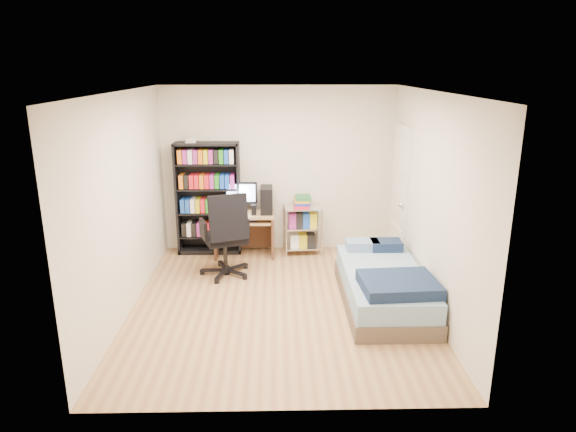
{
  "coord_description": "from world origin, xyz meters",
  "views": [
    {
      "loc": [
        -0.02,
        -5.65,
        2.77
      ],
      "look_at": [
        0.11,
        0.4,
        0.99
      ],
      "focal_mm": 32.0,
      "sensor_mm": 36.0,
      "label": 1
    }
  ],
  "objects_px": {
    "media_shelf": "(208,197)",
    "office_chair": "(226,250)",
    "bed": "(384,286)",
    "computer_desk": "(250,216)"
  },
  "relations": [
    {
      "from": "computer_desk",
      "to": "bed",
      "type": "distance_m",
      "value": 2.45
    },
    {
      "from": "media_shelf",
      "to": "office_chair",
      "type": "xyz_separation_m",
      "value": [
        0.34,
        -0.94,
        -0.49
      ]
    },
    {
      "from": "media_shelf",
      "to": "computer_desk",
      "type": "relative_size",
      "value": 1.59
    },
    {
      "from": "computer_desk",
      "to": "bed",
      "type": "relative_size",
      "value": 0.58
    },
    {
      "from": "media_shelf",
      "to": "office_chair",
      "type": "relative_size",
      "value": 1.49
    },
    {
      "from": "bed",
      "to": "media_shelf",
      "type": "bearing_deg",
      "value": 141.0
    },
    {
      "from": "office_chair",
      "to": "computer_desk",
      "type": "bearing_deg",
      "value": 50.92
    },
    {
      "from": "media_shelf",
      "to": "office_chair",
      "type": "distance_m",
      "value": 1.12
    },
    {
      "from": "media_shelf",
      "to": "office_chair",
      "type": "bearing_deg",
      "value": -70.32
    },
    {
      "from": "computer_desk",
      "to": "office_chair",
      "type": "bearing_deg",
      "value": -109.44
    }
  ]
}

